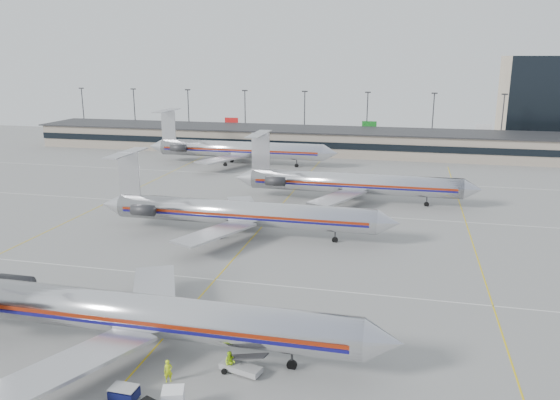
% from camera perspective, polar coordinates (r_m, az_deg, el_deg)
% --- Properties ---
extents(ground, '(260.00, 260.00, 0.00)m').
position_cam_1_polar(ground, '(55.04, -10.38, -12.15)').
color(ground, gray).
rests_on(ground, ground).
extents(apron_markings, '(160.00, 0.15, 0.02)m').
position_cam_1_polar(apron_markings, '(63.43, -6.78, -8.25)').
color(apron_markings, silver).
rests_on(apron_markings, ground).
extents(terminal, '(162.00, 17.00, 6.25)m').
position_cam_1_polar(terminal, '(145.78, 5.02, 6.18)').
color(terminal, gray).
rests_on(terminal, ground).
extents(light_mast_row, '(163.60, 0.40, 15.28)m').
position_cam_1_polar(light_mast_row, '(158.90, 5.81, 8.83)').
color(light_mast_row, '#38383D').
rests_on(light_mast_row, ground).
extents(distant_building, '(30.00, 20.00, 25.00)m').
position_cam_1_polar(distant_building, '(178.10, 27.04, 9.23)').
color(distant_building, tan).
rests_on(distant_building, ground).
extents(jet_foreground, '(44.74, 26.35, 11.71)m').
position_cam_1_polar(jet_foreground, '(49.55, -15.49, -11.25)').
color(jet_foreground, silver).
rests_on(jet_foreground, ground).
extents(jet_second_row, '(43.80, 25.79, 11.47)m').
position_cam_1_polar(jet_second_row, '(77.45, -4.52, -1.31)').
color(jet_second_row, silver).
rests_on(jet_second_row, ground).
extents(jet_third_row, '(42.93, 26.40, 11.74)m').
position_cam_1_polar(jet_third_row, '(95.89, 7.17, 1.80)').
color(jet_third_row, silver).
rests_on(jet_third_row, ground).
extents(jet_back_row, '(46.16, 28.40, 12.62)m').
position_cam_1_polar(jet_back_row, '(129.16, -4.54, 5.32)').
color(jet_back_row, silver).
rests_on(jet_back_row, ground).
extents(cart_outer, '(2.01, 1.41, 1.12)m').
position_cam_1_polar(cart_outer, '(44.23, -15.98, -18.85)').
color(cart_outer, '#0B0E3C').
rests_on(cart_outer, ground).
extents(belt_loader, '(4.19, 2.07, 2.14)m').
position_cam_1_polar(belt_loader, '(45.90, -4.02, -16.96)').
color(belt_loader, '#999999').
rests_on(belt_loader, ground).
extents(ramp_worker_near, '(0.81, 0.72, 1.85)m').
position_cam_1_polar(ramp_worker_near, '(45.41, -11.60, -17.11)').
color(ramp_worker_near, '#D3F016').
rests_on(ramp_worker_near, ground).
extents(ramp_worker_far, '(0.97, 0.79, 1.86)m').
position_cam_1_polar(ramp_worker_far, '(45.80, -5.24, -16.54)').
color(ramp_worker_far, '#A2D914').
rests_on(ramp_worker_far, ground).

